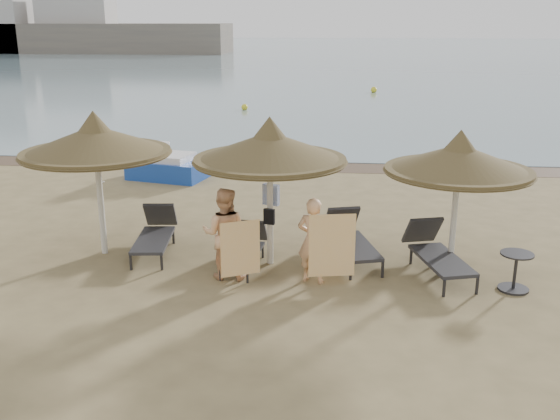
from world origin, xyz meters
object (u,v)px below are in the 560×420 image
(lounger_near_right, at_px, (350,238))
(person_right, at_px, (313,234))
(palapa_center, at_px, (270,148))
(lounger_near_left, at_px, (246,247))
(lounger_far_left, at_px, (155,233))
(side_table, at_px, (515,273))
(palapa_right, at_px, (459,159))
(lounger_far_right, at_px, (436,251))
(palapa_left, at_px, (95,141))
(pedal_boat, at_px, (167,166))
(person_left, at_px, (224,226))

(lounger_near_right, distance_m, person_right, 1.57)
(palapa_center, xyz_separation_m, lounger_near_left, (-0.48, -0.06, -2.00))
(lounger_far_left, bearing_deg, side_table, -16.93)
(lounger_near_left, bearing_deg, lounger_near_right, 19.95)
(palapa_center, xyz_separation_m, palapa_right, (3.54, 0.01, -0.15))
(lounger_near_left, xyz_separation_m, lounger_near_right, (2.07, 0.53, 0.07))
(lounger_near_left, bearing_deg, lounger_far_right, 4.71)
(lounger_near_left, height_order, lounger_far_right, lounger_far_right)
(palapa_left, xyz_separation_m, person_right, (4.40, -1.08, -1.43))
(lounger_near_left, distance_m, lounger_far_right, 3.70)
(palapa_center, distance_m, side_table, 5.03)
(lounger_far_left, distance_m, person_right, 3.65)
(palapa_right, xyz_separation_m, lounger_far_right, (-0.32, -0.14, -1.78))
(lounger_far_left, bearing_deg, lounger_far_right, -12.05)
(palapa_center, bearing_deg, pedal_boat, 120.57)
(palapa_center, height_order, pedal_boat, palapa_center)
(palapa_left, xyz_separation_m, lounger_near_left, (3.04, -0.31, -2.02))
(palapa_center, xyz_separation_m, person_left, (-0.77, -0.78, -1.34))
(palapa_left, height_order, lounger_far_right, palapa_left)
(lounger_near_left, bearing_deg, side_table, -3.51)
(lounger_near_left, distance_m, side_table, 5.07)
(lounger_near_right, relative_size, lounger_far_right, 1.00)
(lounger_near_right, bearing_deg, lounger_far_right, -35.39)
(palapa_right, distance_m, lounger_far_right, 1.81)
(person_left, relative_size, pedal_boat, 0.81)
(lounger_far_left, height_order, lounger_near_left, lounger_far_left)
(person_right, bearing_deg, lounger_far_left, -6.66)
(palapa_left, height_order, side_table, palapa_left)
(palapa_center, bearing_deg, side_table, -10.92)
(palapa_left, bearing_deg, palapa_right, -1.88)
(palapa_left, height_order, lounger_far_left, palapa_left)
(palapa_right, distance_m, lounger_far_left, 6.29)
(lounger_far_left, xyz_separation_m, lounger_far_right, (5.70, -0.60, 0.02))
(palapa_left, relative_size, lounger_near_right, 1.38)
(palapa_right, height_order, person_left, palapa_right)
(lounger_far_left, height_order, lounger_far_right, lounger_far_right)
(pedal_boat, bearing_deg, side_table, -28.16)
(palapa_left, distance_m, lounger_far_right, 7.03)
(palapa_right, height_order, lounger_far_left, palapa_right)
(person_right, height_order, pedal_boat, person_right)
(palapa_center, relative_size, person_left, 1.47)
(palapa_center, relative_size, lounger_far_right, 1.36)
(palapa_left, distance_m, side_table, 8.37)
(person_left, xyz_separation_m, pedal_boat, (-3.14, 7.40, -0.62))
(lounger_far_left, relative_size, pedal_boat, 0.82)
(person_left, relative_size, person_right, 1.08)
(palapa_center, xyz_separation_m, person_right, (0.88, -0.83, -1.41))
(palapa_center, xyz_separation_m, lounger_far_right, (3.22, -0.13, -1.93))
(palapa_center, bearing_deg, palapa_right, 0.23)
(palapa_center, bearing_deg, lounger_near_right, 16.26)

